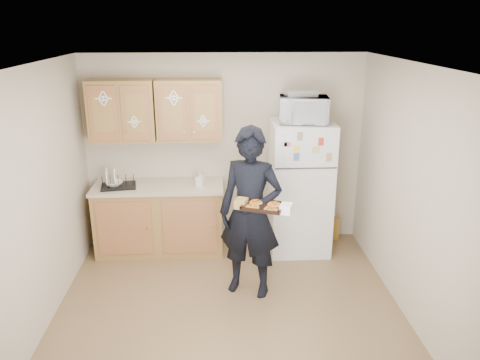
% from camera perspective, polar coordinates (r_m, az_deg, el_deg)
% --- Properties ---
extents(floor, '(3.60, 3.60, 0.00)m').
position_cam_1_polar(floor, '(5.03, -1.32, -15.90)').
color(floor, brown).
rests_on(floor, ground).
extents(ceiling, '(3.60, 3.60, 0.00)m').
position_cam_1_polar(ceiling, '(4.15, -1.58, 13.76)').
color(ceiling, silver).
rests_on(ceiling, wall_back).
extents(wall_back, '(3.60, 0.04, 2.50)m').
position_cam_1_polar(wall_back, '(6.15, -1.90, 3.58)').
color(wall_back, '#C0B29B').
rests_on(wall_back, floor).
extents(wall_front, '(3.60, 0.04, 2.50)m').
position_cam_1_polar(wall_front, '(2.84, -0.41, -15.81)').
color(wall_front, '#C0B29B').
rests_on(wall_front, floor).
extents(wall_left, '(0.04, 3.60, 2.50)m').
position_cam_1_polar(wall_left, '(4.75, -23.70, -2.71)').
color(wall_left, '#C0B29B').
rests_on(wall_left, floor).
extents(wall_right, '(0.04, 3.60, 2.50)m').
position_cam_1_polar(wall_right, '(4.83, 20.44, -1.96)').
color(wall_right, '#C0B29B').
rests_on(wall_right, floor).
extents(refrigerator, '(0.75, 0.70, 1.70)m').
position_cam_1_polar(refrigerator, '(6.01, 7.30, -0.93)').
color(refrigerator, white).
rests_on(refrigerator, floor).
extents(base_cabinet, '(1.60, 0.60, 0.86)m').
position_cam_1_polar(base_cabinet, '(6.17, -9.71, -4.74)').
color(base_cabinet, '#916032').
rests_on(base_cabinet, floor).
extents(countertop, '(1.64, 0.64, 0.04)m').
position_cam_1_polar(countertop, '(6.00, -9.94, -0.79)').
color(countertop, tan).
rests_on(countertop, base_cabinet).
extents(upper_cab_left, '(0.80, 0.33, 0.75)m').
position_cam_1_polar(upper_cab_left, '(5.96, -14.16, 8.19)').
color(upper_cab_left, '#916032').
rests_on(upper_cab_left, wall_back).
extents(upper_cab_right, '(0.80, 0.33, 0.75)m').
position_cam_1_polar(upper_cab_right, '(5.85, -6.18, 8.47)').
color(upper_cab_right, '#916032').
rests_on(upper_cab_right, wall_back).
extents(cereal_box, '(0.20, 0.07, 0.32)m').
position_cam_1_polar(cereal_box, '(6.59, 11.13, -5.79)').
color(cereal_box, '#DDC84E').
rests_on(cereal_box, floor).
extents(person, '(0.79, 0.66, 1.86)m').
position_cam_1_polar(person, '(4.97, 1.27, -4.09)').
color(person, black).
rests_on(person, floor).
extents(baking_tray, '(0.48, 0.42, 0.04)m').
position_cam_1_polar(baking_tray, '(4.65, 2.86, -3.29)').
color(baking_tray, black).
rests_on(baking_tray, person).
extents(pizza_front_left, '(0.13, 0.13, 0.02)m').
position_cam_1_polar(pizza_front_left, '(4.61, 1.51, -3.27)').
color(pizza_front_left, orange).
rests_on(pizza_front_left, baking_tray).
extents(pizza_front_right, '(0.13, 0.13, 0.02)m').
position_cam_1_polar(pizza_front_right, '(4.56, 3.78, -3.53)').
color(pizza_front_right, orange).
rests_on(pizza_front_right, baking_tray).
extents(pizza_back_left, '(0.13, 0.13, 0.02)m').
position_cam_1_polar(pizza_back_left, '(4.72, 1.98, -2.69)').
color(pizza_back_left, orange).
rests_on(pizza_back_left, baking_tray).
extents(pizza_back_right, '(0.13, 0.13, 0.02)m').
position_cam_1_polar(pizza_back_right, '(4.68, 4.19, -2.94)').
color(pizza_back_right, orange).
rests_on(pizza_back_right, baking_tray).
extents(microwave, '(0.62, 0.45, 0.32)m').
position_cam_1_polar(microwave, '(5.70, 7.74, 8.48)').
color(microwave, white).
rests_on(microwave, refrigerator).
extents(foil_pan, '(0.38, 0.28, 0.08)m').
position_cam_1_polar(foil_pan, '(5.70, 7.42, 10.50)').
color(foil_pan, '#AEADB4').
rests_on(foil_pan, microwave).
extents(dish_rack, '(0.47, 0.38, 0.17)m').
position_cam_1_polar(dish_rack, '(6.01, -14.64, -0.05)').
color(dish_rack, black).
rests_on(dish_rack, countertop).
extents(bowl, '(0.26, 0.26, 0.05)m').
position_cam_1_polar(bowl, '(6.04, -15.11, -0.40)').
color(bowl, white).
rests_on(bowl, dish_rack).
extents(soap_bottle, '(0.11, 0.11, 0.19)m').
position_cam_1_polar(soap_bottle, '(5.85, -4.91, 0.12)').
color(soap_bottle, white).
rests_on(soap_bottle, countertop).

